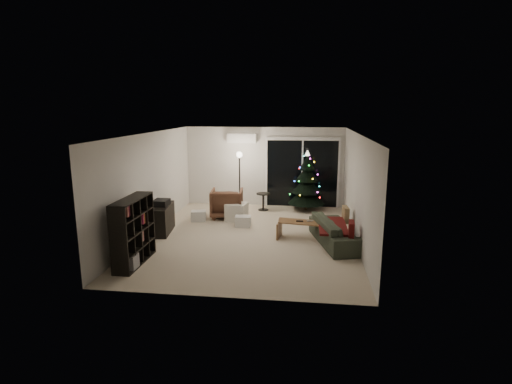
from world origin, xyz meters
The scene contains 18 objects.
room centered at (0.46, 1.49, 1.02)m, with size 6.50×7.51×2.60m.
bookshelf centered at (-2.25, -1.99, 0.67)m, with size 0.34×1.35×1.35m, color black, non-canonical shape.
media_cabinet centered at (-2.25, 0.04, 0.35)m, with size 0.42×1.12×0.70m, color black.
stereo centered at (-2.25, 0.04, 0.77)m, with size 0.35×0.42×0.15m, color black.
armchair centered at (-0.91, 1.65, 0.41)m, with size 0.88×0.91×0.83m, color #503022.
ottoman centered at (-0.58, 1.36, 0.24)m, with size 0.54×0.54×0.49m, color white.
cardboard_box_a centered at (-1.62, 1.17, 0.14)m, with size 0.40×0.30×0.29m, color silver.
cardboard_box_b centered at (-0.31, 0.78, 0.14)m, with size 0.41×0.31×0.28m, color silver.
side_table centered at (0.04, 2.59, 0.27)m, with size 0.42×0.42×0.53m, color black.
floor_lamp centered at (-0.66, 2.40, 0.88)m, with size 0.28×0.28×1.75m, color black.
sofa centered at (2.05, -0.29, 0.29)m, with size 2.01×0.79×0.59m, color #434E3B.
sofa_throw centered at (1.95, -0.29, 0.43)m, with size 0.63×1.45×0.05m, color #4C080B.
cushion_a centered at (2.30, 0.36, 0.53)m, with size 0.12×0.39×0.39m, color olive.
cushion_b centered at (2.30, -0.94, 0.53)m, with size 0.12×0.39×0.39m, color #4C080B.
coffee_table centered at (1.34, -0.02, 0.21)m, with size 1.33×0.47×0.42m, color brown, non-canonical shape.
remote_a centered at (1.19, -0.02, 0.43)m, with size 0.17×0.05×0.02m, color black.
remote_b centered at (1.44, 0.03, 0.43)m, with size 0.16×0.04×0.02m, color slate.
christmas_tree centered at (1.35, 2.77, 0.92)m, with size 1.14×1.14×1.84m, color black.
Camera 1 is at (1.29, -9.26, 3.09)m, focal length 28.00 mm.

